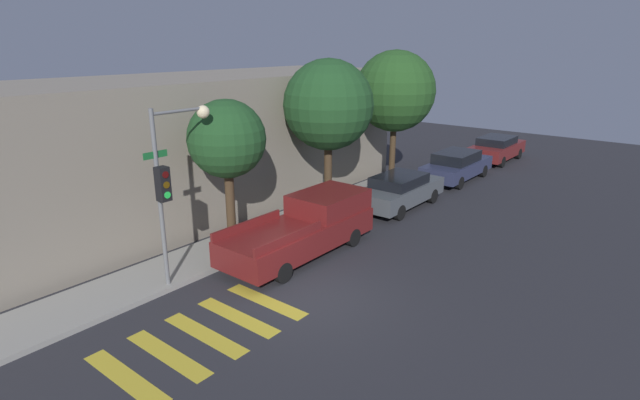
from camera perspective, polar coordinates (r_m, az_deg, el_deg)
ground_plane at (r=13.58m, az=-1.20°, el=-11.20°), size 60.00×60.00×0.00m
sidewalk at (r=16.32m, az=-12.72°, el=-6.23°), size 26.00×2.06×0.14m
building_row at (r=19.10m, az=-21.63°, el=4.58°), size 26.00×6.00×5.30m
crosswalk at (r=12.39m, az=-13.02°, el=-14.75°), size 4.51×2.60×0.00m
traffic_light_pole at (r=13.73m, az=-16.58°, el=3.31°), size 2.14×0.56×4.97m
pickup_truck at (r=16.09m, az=-1.55°, el=-3.04°), size 5.56×2.01×1.77m
sedan_near_corner at (r=20.77m, az=9.10°, el=1.12°), size 4.46×1.82×1.39m
sedan_middle at (r=25.57m, az=15.35°, el=3.85°), size 4.67×1.85×1.45m
sedan_far_end at (r=30.54m, az=19.54°, el=5.61°), size 4.43×1.88×1.42m
tree_near_corner at (r=15.68m, az=-10.62°, el=6.75°), size 2.43×2.43×4.93m
tree_midblock at (r=19.23m, az=0.97°, el=10.77°), size 3.45×3.45×6.01m
tree_far_end at (r=23.25m, az=8.58°, el=12.17°), size 3.63×3.63×6.26m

